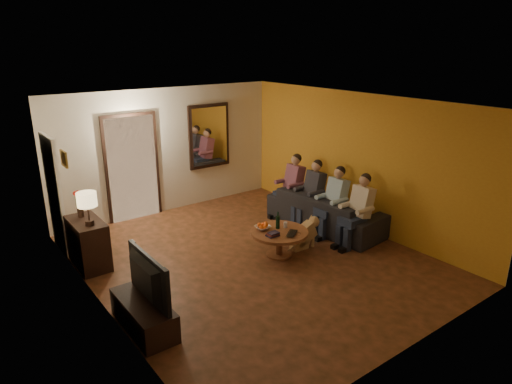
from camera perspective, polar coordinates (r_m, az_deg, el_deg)
floor at (r=7.76m, az=-0.45°, el=-8.37°), size 5.00×6.00×0.01m
ceiling at (r=6.98m, az=-0.51°, el=11.05°), size 5.00×6.00×0.01m
back_wall at (r=9.76m, az=-11.02°, el=5.07°), size 5.00×0.02×2.60m
front_wall at (r=5.32m, az=19.21°, el=-7.06°), size 5.00×0.02×2.60m
left_wall at (r=6.21m, az=-19.44°, el=-3.40°), size 0.02×6.00×2.60m
right_wall at (r=8.92m, az=12.60°, el=3.71°), size 0.02×6.00×2.60m
orange_accent at (r=8.91m, az=12.56°, el=3.70°), size 0.01×6.00×2.60m
kitchen_doorway at (r=9.50m, az=-15.20°, el=2.83°), size 1.00×0.06×2.10m
door_trim at (r=9.49m, az=-15.18°, el=2.82°), size 1.12×0.04×2.22m
fridge_glimpse at (r=9.63m, az=-13.76°, el=2.24°), size 0.45×0.03×1.70m
mirror_frame at (r=10.15m, az=-5.89°, el=6.97°), size 1.00×0.05×1.40m
mirror_glass at (r=10.12m, az=-5.80°, el=6.95°), size 0.86×0.02×1.26m
white_door at (r=8.42m, az=-23.87°, el=-0.31°), size 0.06×0.85×2.04m
framed_art at (r=7.26m, az=-22.88°, el=3.85°), size 0.03×0.28×0.24m
art_canvas at (r=7.26m, az=-22.77°, el=3.87°), size 0.01×0.22×0.18m
dresser at (r=7.87m, az=-20.23°, el=-6.03°), size 0.45×0.88×0.78m
table_lamp at (r=7.43m, az=-20.28°, el=-1.97°), size 0.30×0.30×0.54m
flower_vase at (r=7.85m, az=-21.20°, el=-1.39°), size 0.14×0.14×0.44m
tv_stand at (r=6.16m, az=-13.85°, el=-14.66°), size 0.45×1.14×0.38m
tv at (r=5.90m, az=-14.23°, el=-10.56°), size 1.09×0.14×0.63m
sofa at (r=9.00m, az=8.71°, el=-2.30°), size 2.45×1.14×0.69m
person_a at (r=8.28m, az=12.72°, el=-2.54°), size 0.60×0.40×1.20m
person_b at (r=8.65m, az=9.73°, el=-1.42°), size 0.60×0.40×1.20m
person_c at (r=9.04m, az=6.99°, el=-0.40°), size 0.60×0.40×1.20m
person_d at (r=9.46m, az=4.50°, el=0.54°), size 0.60×0.40×1.20m
dog at (r=8.09m, az=6.02°, el=-5.10°), size 0.57×0.27×0.56m
coffee_table at (r=7.80m, az=2.89°, el=-6.40°), size 1.01×1.01×0.45m
bowl at (r=7.75m, az=0.85°, el=-4.47°), size 0.26×0.26×0.06m
oranges at (r=7.73m, az=0.85°, el=-4.00°), size 0.20×0.20×0.08m
wine_bottle at (r=7.75m, az=2.74°, el=-3.50°), size 0.07×0.07×0.31m
wine_glass at (r=7.83m, az=3.70°, el=-4.11°), size 0.06×0.06×0.10m
book_stack at (r=7.50m, az=2.10°, el=-5.28°), size 0.20×0.15×0.07m
laptop at (r=7.57m, az=4.86°, el=-5.27°), size 0.39×0.36×0.03m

